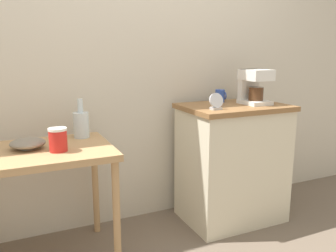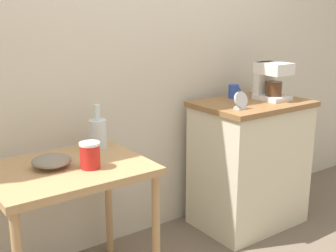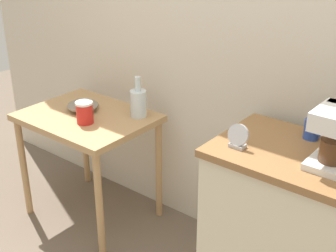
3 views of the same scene
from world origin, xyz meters
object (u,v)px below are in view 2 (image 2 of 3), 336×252
(mug_small_cream, at_px, (257,89))
(table_clock, at_px, (241,101))
(canister_enamel, at_px, (90,155))
(glass_carafe_vase, at_px, (98,133))
(mug_blue, at_px, (234,91))
(bowl_stoneware, at_px, (52,161))
(coffee_maker, at_px, (271,79))

(mug_small_cream, xyz_separation_m, table_clock, (-0.48, -0.32, 0.01))
(canister_enamel, relative_size, mug_small_cream, 1.61)
(glass_carafe_vase, relative_size, mug_small_cream, 3.06)
(canister_enamel, bearing_deg, mug_blue, 13.25)
(bowl_stoneware, bearing_deg, glass_carafe_vase, 24.23)
(table_clock, bearing_deg, mug_blue, 52.78)
(glass_carafe_vase, bearing_deg, table_clock, -17.75)
(coffee_maker, xyz_separation_m, mug_small_cream, (0.08, 0.20, -0.10))
(mug_blue, relative_size, mug_small_cream, 1.16)
(bowl_stoneware, distance_m, glass_carafe_vase, 0.38)
(canister_enamel, distance_m, coffee_maker, 1.48)
(bowl_stoneware, relative_size, mug_blue, 2.05)
(mug_blue, bearing_deg, glass_carafe_vase, -178.72)
(mug_blue, distance_m, mug_small_cream, 0.26)
(canister_enamel, height_order, coffee_maker, coffee_maker)
(bowl_stoneware, xyz_separation_m, table_clock, (1.21, -0.12, 0.19))
(canister_enamel, bearing_deg, bowl_stoneware, 141.66)
(table_clock, bearing_deg, glass_carafe_vase, 162.25)
(glass_carafe_vase, distance_m, mug_small_cream, 1.35)
(bowl_stoneware, distance_m, table_clock, 1.23)
(canister_enamel, relative_size, coffee_maker, 0.52)
(coffee_maker, distance_m, table_clock, 0.43)
(bowl_stoneware, bearing_deg, coffee_maker, -0.24)
(bowl_stoneware, height_order, mug_blue, mug_blue)
(mug_blue, height_order, mug_small_cream, mug_blue)
(canister_enamel, relative_size, table_clock, 1.18)
(glass_carafe_vase, distance_m, table_clock, 0.92)
(canister_enamel, height_order, mug_blue, mug_blue)
(glass_carafe_vase, bearing_deg, mug_small_cream, 1.69)
(coffee_maker, distance_m, mug_blue, 0.27)
(coffee_maker, height_order, table_clock, coffee_maker)
(bowl_stoneware, xyz_separation_m, canister_enamel, (0.16, -0.12, 0.03))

